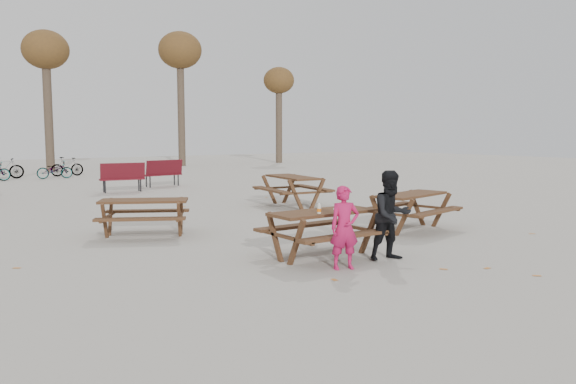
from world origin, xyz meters
TOP-DOWN VIEW (x-y plane):
  - ground at (0.00, 0.00)m, footprint 80.00×80.00m
  - main_picnic_table at (0.00, 0.00)m, footprint 1.80×1.45m
  - food_tray at (0.30, -0.07)m, footprint 0.18×0.11m
  - bread_roll at (0.30, -0.07)m, footprint 0.14×0.06m
  - soda_bottle at (-0.25, -0.22)m, footprint 0.07×0.07m
  - child at (-0.23, -0.82)m, footprint 0.53×0.44m
  - adult at (0.79, -0.78)m, footprint 0.80×0.67m
  - picnic_table_east at (3.15, 0.98)m, footprint 2.08×1.81m
  - picnic_table_north at (-1.71, 3.56)m, footprint 2.15×2.01m
  - picnic_table_far at (3.34, 5.56)m, footprint 1.85×2.18m
  - park_bench_row at (-1.73, 12.32)m, footprint 10.28×2.01m
  - tree_row at (0.90, 25.15)m, footprint 32.17×3.52m
  - fallen_leaves at (0.50, 2.50)m, footprint 11.00×11.00m

SIDE VIEW (x-z plane):
  - ground at x=0.00m, z-range 0.00..0.00m
  - fallen_leaves at x=0.50m, z-range 0.00..0.01m
  - picnic_table_north at x=-1.71m, z-range 0.00..0.73m
  - picnic_table_east at x=3.15m, z-range 0.00..0.78m
  - picnic_table_far at x=3.34m, z-range 0.00..0.85m
  - park_bench_row at x=-1.73m, z-range 0.00..1.03m
  - main_picnic_table at x=0.00m, z-range 0.20..0.97m
  - child at x=-0.23m, z-range 0.00..1.26m
  - adult at x=0.79m, z-range 0.00..1.45m
  - food_tray at x=0.30m, z-range 0.78..0.81m
  - bread_roll at x=0.30m, z-range 0.81..0.86m
  - soda_bottle at x=-0.25m, z-range 0.76..0.93m
  - tree_row at x=0.90m, z-range 2.06..10.32m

